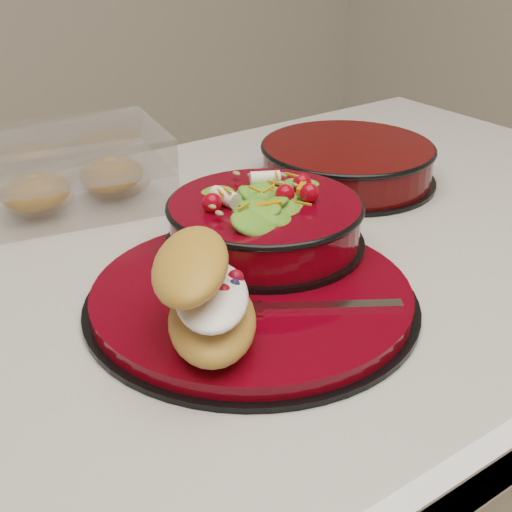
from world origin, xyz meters
TOP-DOWN VIEW (x-y plane):
  - dinner_plate at (-0.07, -0.10)m, footprint 0.32×0.32m
  - salad_bowl at (-0.01, -0.03)m, footprint 0.21×0.21m
  - croissant at (-0.15, -0.14)m, footprint 0.14×0.17m
  - fork at (-0.06, -0.15)m, footprint 0.15×0.11m
  - pastry_box at (-0.11, 0.24)m, footprint 0.25×0.21m
  - extra_bowl at (0.23, 0.09)m, footprint 0.24×0.24m

SIDE VIEW (x-z plane):
  - dinner_plate at x=-0.07m, z-range 0.90..0.92m
  - fork at x=-0.06m, z-range 0.92..0.92m
  - extra_bowl at x=0.23m, z-range 0.90..0.96m
  - pastry_box at x=-0.11m, z-range 0.90..0.99m
  - salad_bowl at x=-0.01m, z-range 0.91..1.00m
  - croissant at x=-0.15m, z-range 0.92..1.00m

